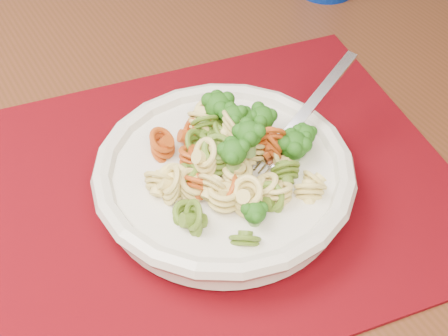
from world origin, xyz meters
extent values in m
cube|color=#4C2515|center=(0.13, 0.54, 0.71)|extent=(1.73, 1.46, 0.04)
cube|color=#4C2515|center=(0.59, 1.19, 0.34)|extent=(0.09, 0.09, 0.69)
cube|color=#5A0307|center=(0.19, 0.43, 0.73)|extent=(0.57, 0.49, 0.00)
cylinder|color=beige|center=(0.21, 0.42, 0.74)|extent=(0.11, 0.11, 0.01)
cylinder|color=beige|center=(0.21, 0.42, 0.75)|extent=(0.23, 0.23, 0.03)
torus|color=beige|center=(0.21, 0.42, 0.77)|extent=(0.25, 0.25, 0.02)
camera|label=1|loc=(0.16, 0.02, 1.19)|focal=50.00mm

